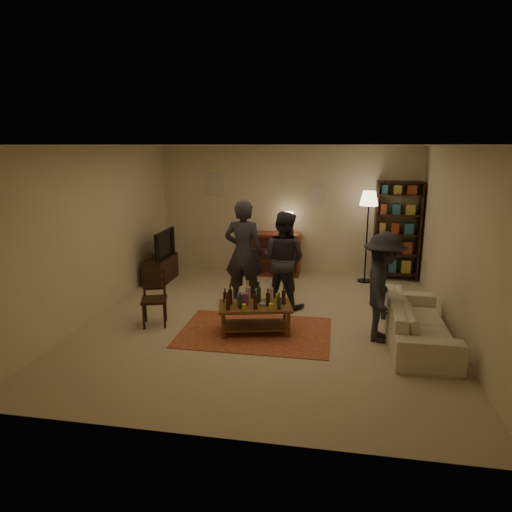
% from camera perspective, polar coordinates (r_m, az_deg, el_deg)
% --- Properties ---
extents(floor, '(6.00, 6.00, 0.00)m').
position_cam_1_polar(floor, '(7.26, 1.28, -8.16)').
color(floor, '#C6B793').
rests_on(floor, ground).
extents(room_shell, '(6.00, 6.00, 6.00)m').
position_cam_1_polar(room_shell, '(9.83, 0.22, 8.47)').
color(room_shell, beige).
rests_on(room_shell, ground).
extents(rug, '(2.20, 1.50, 0.01)m').
position_cam_1_polar(rug, '(6.85, -0.11, -9.49)').
color(rug, maroon).
rests_on(rug, ground).
extents(coffee_table, '(1.15, 0.80, 0.77)m').
position_cam_1_polar(coffee_table, '(6.71, -0.21, -6.46)').
color(coffee_table, brown).
rests_on(coffee_table, ground).
extents(dining_chair, '(0.48, 0.48, 0.87)m').
position_cam_1_polar(dining_chair, '(7.18, -12.61, -4.88)').
color(dining_chair, black).
rests_on(dining_chair, ground).
extents(tv_stand, '(0.40, 1.00, 1.06)m').
position_cam_1_polar(tv_stand, '(9.43, -11.85, -0.85)').
color(tv_stand, black).
rests_on(tv_stand, ground).
extents(dresser, '(1.00, 0.50, 1.36)m').
position_cam_1_polar(dresser, '(9.71, 2.60, 0.40)').
color(dresser, brown).
rests_on(dresser, ground).
extents(bookshelf, '(0.90, 0.34, 2.02)m').
position_cam_1_polar(bookshelf, '(9.67, 17.18, 3.12)').
color(bookshelf, black).
rests_on(bookshelf, ground).
extents(floor_lamp, '(0.36, 0.36, 1.84)m').
position_cam_1_polar(floor_lamp, '(9.25, 13.90, 6.22)').
color(floor_lamp, black).
rests_on(floor_lamp, ground).
extents(sofa, '(0.81, 2.08, 0.61)m').
position_cam_1_polar(sofa, '(6.81, 19.54, -7.73)').
color(sofa, beige).
rests_on(sofa, ground).
extents(person_left, '(0.70, 0.50, 1.83)m').
position_cam_1_polar(person_left, '(7.75, -1.56, 0.35)').
color(person_left, '#27272F').
rests_on(person_left, ground).
extents(person_right, '(0.97, 0.88, 1.64)m').
position_cam_1_polar(person_right, '(7.73, 3.44, -0.43)').
color(person_right, '#2A2B33').
rests_on(person_right, ground).
extents(person_by_sofa, '(0.68, 1.06, 1.55)m').
position_cam_1_polar(person_by_sofa, '(6.59, 15.58, -3.80)').
color(person_by_sofa, '#25252C').
rests_on(person_by_sofa, ground).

